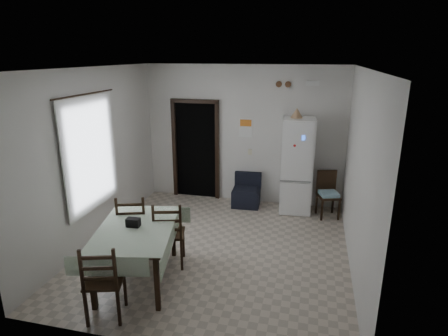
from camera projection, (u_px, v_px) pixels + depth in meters
name	position (u px, v px, depth m)	size (l,w,h in m)	color
ground	(217.00, 248.00, 6.21)	(4.50, 4.50, 0.00)	#B7A895
ceiling	(216.00, 68.00, 5.36)	(4.20, 4.50, 0.02)	white
wall_back	(243.00, 135.00, 7.87)	(4.20, 0.02, 2.90)	silver
wall_front	(159.00, 228.00, 3.69)	(4.20, 0.02, 2.90)	silver
wall_left	(95.00, 157.00, 6.25)	(0.02, 4.50, 2.90)	silver
wall_right	(359.00, 175.00, 5.31)	(0.02, 4.50, 2.90)	silver
doorway	(199.00, 148.00, 8.41)	(1.06, 0.52, 2.22)	black
window_recess	(85.00, 154.00, 6.05)	(0.10, 1.20, 1.60)	silver
curtain	(91.00, 154.00, 6.02)	(0.02, 1.45, 1.85)	white
curtain_rod	(85.00, 94.00, 5.74)	(0.02, 0.02, 1.60)	black
calendar	(246.00, 128.00, 7.80)	(0.28, 0.02, 0.40)	white
calendar_image	(246.00, 123.00, 7.77)	(0.24, 0.01, 0.14)	orange
light_switch	(250.00, 152.00, 7.93)	(0.08, 0.02, 0.12)	beige
vent_left	(279.00, 84.00, 7.39)	(0.12, 0.12, 0.03)	brown
vent_right	(288.00, 84.00, 7.35)	(0.12, 0.12, 0.03)	brown
emergency_light	(313.00, 83.00, 7.21)	(0.25, 0.07, 0.09)	white
fridge	(297.00, 166.00, 7.46)	(0.62, 0.62, 1.91)	white
tan_cone	(297.00, 113.00, 7.19)	(0.24, 0.24, 0.19)	tan
navy_seat	(246.00, 190.00, 7.87)	(0.56, 0.55, 0.68)	black
corner_chair	(328.00, 195.00, 7.30)	(0.39, 0.39, 0.91)	black
dining_table	(137.00, 254.00, 5.25)	(1.01, 1.54, 0.81)	#AEC2A6
black_bag	(133.00, 222.00, 5.16)	(0.18, 0.11, 0.12)	black
dining_chair_far_left	(134.00, 225.00, 5.83)	(0.46, 0.46, 1.07)	black
dining_chair_far_right	(169.00, 233.00, 5.62)	(0.45, 0.45, 1.04)	black
dining_chair_near_head	(104.00, 280.00, 4.47)	(0.44, 0.44, 1.02)	black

